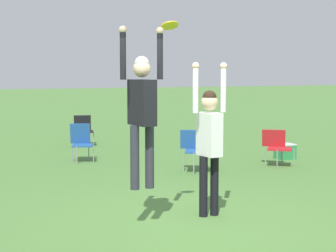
# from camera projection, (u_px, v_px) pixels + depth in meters

# --- Properties ---
(ground_plane) EXTENTS (120.00, 120.00, 0.00)m
(ground_plane) POSITION_uv_depth(u_px,v_px,m) (187.00, 225.00, 7.60)
(ground_plane) COLOR #4C7A38
(person_jumping) EXTENTS (0.62, 0.49, 2.14)m
(person_jumping) POSITION_uv_depth(u_px,v_px,m) (142.00, 103.00, 7.38)
(person_jumping) COLOR #2D2D38
(person_jumping) RESTS_ON ground_plane
(person_defending) EXTENTS (0.55, 0.42, 2.20)m
(person_defending) POSITION_uv_depth(u_px,v_px,m) (209.00, 135.00, 7.96)
(person_defending) COLOR black
(person_defending) RESTS_ON ground_plane
(frisbee) EXTENTS (0.24, 0.23, 0.11)m
(frisbee) POSITION_uv_depth(u_px,v_px,m) (170.00, 26.00, 7.48)
(frisbee) COLOR yellow
(camping_chair_0) EXTENTS (0.72, 0.79, 0.78)m
(camping_chair_0) POSITION_uv_depth(u_px,v_px,m) (277.00, 145.00, 12.34)
(camping_chair_0) COLOR gray
(camping_chair_0) RESTS_ON ground_plane
(camping_chair_2) EXTENTS (0.58, 0.62, 0.84)m
(camping_chair_2) POSITION_uv_depth(u_px,v_px,m) (84.00, 128.00, 15.69)
(camping_chair_2) COLOR gray
(camping_chair_2) RESTS_ON ground_plane
(camping_chair_3) EXTENTS (0.74, 0.80, 0.85)m
(camping_chair_3) POSITION_uv_depth(u_px,v_px,m) (197.00, 147.00, 11.61)
(camping_chair_3) COLOR gray
(camping_chair_3) RESTS_ON ground_plane
(camping_chair_4) EXTENTS (0.59, 0.65, 0.87)m
(camping_chair_4) POSITION_uv_depth(u_px,v_px,m) (82.00, 140.00, 12.92)
(camping_chair_4) COLOR gray
(camping_chair_4) RESTS_ON ground_plane
(cooler_box) EXTENTS (0.42, 0.36, 0.36)m
(cooler_box) POSITION_uv_depth(u_px,v_px,m) (285.00, 151.00, 13.30)
(cooler_box) COLOR #2D8C4C
(cooler_box) RESTS_ON ground_plane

